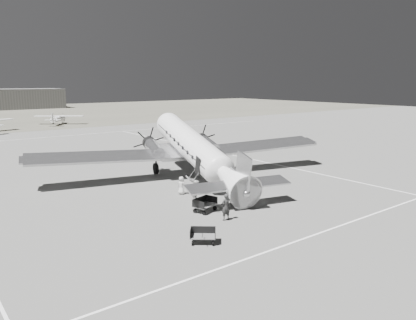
{
  "coord_description": "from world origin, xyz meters",
  "views": [
    {
      "loc": [
        -20.39,
        -28.25,
        8.95
      ],
      "look_at": [
        0.75,
        -0.55,
        2.2
      ],
      "focal_mm": 35.0,
      "sensor_mm": 36.0,
      "label": 1
    }
  ],
  "objects_px": {
    "ground_crew": "(226,207)",
    "dc3_airliner": "(195,150)",
    "baggage_cart_near": "(205,205)",
    "passenger": "(181,185)",
    "baggage_cart_far": "(203,236)",
    "ramp_agent": "(196,193)",
    "light_plane_right": "(59,119)"
  },
  "relations": [
    {
      "from": "ground_crew",
      "to": "ramp_agent",
      "type": "distance_m",
      "value": 3.84
    },
    {
      "from": "dc3_airliner",
      "to": "baggage_cart_far",
      "type": "xyz_separation_m",
      "value": [
        -8.31,
        -12.41,
        -2.37
      ]
    },
    {
      "from": "baggage_cart_near",
      "to": "baggage_cart_far",
      "type": "height_order",
      "value": "baggage_cart_near"
    },
    {
      "from": "light_plane_right",
      "to": "ground_crew",
      "type": "relative_size",
      "value": 5.69
    },
    {
      "from": "baggage_cart_far",
      "to": "ramp_agent",
      "type": "bearing_deg",
      "value": 96.27
    },
    {
      "from": "dc3_airliner",
      "to": "baggage_cart_near",
      "type": "distance_m",
      "value": 9.59
    },
    {
      "from": "baggage_cart_near",
      "to": "ground_crew",
      "type": "bearing_deg",
      "value": -106.71
    },
    {
      "from": "baggage_cart_near",
      "to": "passenger",
      "type": "distance_m",
      "value": 4.88
    },
    {
      "from": "dc3_airliner",
      "to": "baggage_cart_far",
      "type": "height_order",
      "value": "dc3_airliner"
    },
    {
      "from": "dc3_airliner",
      "to": "ramp_agent",
      "type": "xyz_separation_m",
      "value": [
        -4.43,
        -6.4,
        -1.84
      ]
    },
    {
      "from": "dc3_airliner",
      "to": "ground_crew",
      "type": "relative_size",
      "value": 16.34
    },
    {
      "from": "ground_crew",
      "to": "dc3_airliner",
      "type": "bearing_deg",
      "value": -110.61
    },
    {
      "from": "baggage_cart_near",
      "to": "passenger",
      "type": "height_order",
      "value": "passenger"
    },
    {
      "from": "dc3_airliner",
      "to": "ramp_agent",
      "type": "relative_size",
      "value": 15.4
    },
    {
      "from": "baggage_cart_far",
      "to": "passenger",
      "type": "xyz_separation_m",
      "value": [
        4.67,
        9.18,
        0.3
      ]
    },
    {
      "from": "light_plane_right",
      "to": "baggage_cart_near",
      "type": "relative_size",
      "value": 5.88
    },
    {
      "from": "baggage_cart_near",
      "to": "light_plane_right",
      "type": "bearing_deg",
      "value": 63.97
    },
    {
      "from": "ground_crew",
      "to": "passenger",
      "type": "distance_m",
      "value": 7.08
    },
    {
      "from": "dc3_airliner",
      "to": "ground_crew",
      "type": "distance_m",
      "value": 11.45
    },
    {
      "from": "ground_crew",
      "to": "ramp_agent",
      "type": "height_order",
      "value": "ramp_agent"
    },
    {
      "from": "ground_crew",
      "to": "baggage_cart_far",
      "type": "bearing_deg",
      "value": 36.83
    },
    {
      "from": "baggage_cart_far",
      "to": "ground_crew",
      "type": "xyz_separation_m",
      "value": [
        3.5,
        2.2,
        0.47
      ]
    },
    {
      "from": "baggage_cart_far",
      "to": "light_plane_right",
      "type": "bearing_deg",
      "value": 117.75
    },
    {
      "from": "dc3_airliner",
      "to": "passenger",
      "type": "height_order",
      "value": "dc3_airliner"
    },
    {
      "from": "baggage_cart_far",
      "to": "baggage_cart_near",
      "type": "bearing_deg",
      "value": 90.95
    },
    {
      "from": "baggage_cart_far",
      "to": "ramp_agent",
      "type": "height_order",
      "value": "ramp_agent"
    },
    {
      "from": "ground_crew",
      "to": "ramp_agent",
      "type": "xyz_separation_m",
      "value": [
        0.39,
        3.82,
        0.06
      ]
    },
    {
      "from": "baggage_cart_near",
      "to": "passenger",
      "type": "relative_size",
      "value": 1.19
    },
    {
      "from": "ramp_agent",
      "to": "light_plane_right",
      "type": "bearing_deg",
      "value": 12.79
    },
    {
      "from": "dc3_airliner",
      "to": "baggage_cart_far",
      "type": "distance_m",
      "value": 15.12
    },
    {
      "from": "baggage_cart_near",
      "to": "baggage_cart_far",
      "type": "xyz_separation_m",
      "value": [
        -3.49,
        -4.44,
        -0.06
      ]
    },
    {
      "from": "dc3_airliner",
      "to": "ramp_agent",
      "type": "height_order",
      "value": "dc3_airliner"
    }
  ]
}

